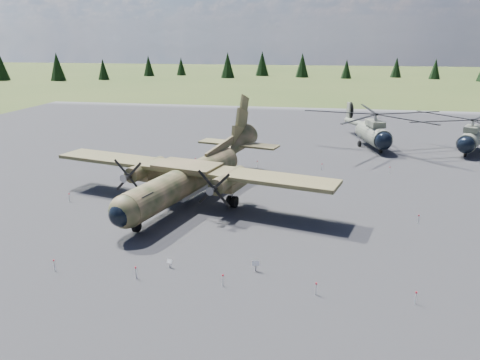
# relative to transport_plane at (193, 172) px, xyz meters

# --- Properties ---
(ground) EXTENTS (500.00, 500.00, 0.00)m
(ground) POSITION_rel_transport_plane_xyz_m (4.60, -2.99, -2.80)
(ground) COLOR #4C5425
(ground) RESTS_ON ground
(apron) EXTENTS (120.00, 120.00, 0.04)m
(apron) POSITION_rel_transport_plane_xyz_m (4.60, 7.01, -2.80)
(apron) COLOR slate
(apron) RESTS_ON ground
(transport_plane) EXTENTS (29.41, 26.34, 9.76)m
(transport_plane) POSITION_rel_transport_plane_xyz_m (0.00, 0.00, 0.00)
(transport_plane) COLOR #384123
(transport_plane) RESTS_ON ground
(helicopter_near) EXTENTS (25.35, 26.42, 5.27)m
(helicopter_near) POSITION_rel_transport_plane_xyz_m (19.71, 26.51, 0.94)
(helicopter_near) COLOR gray
(helicopter_near) RESTS_ON ground
(helicopter_mid) EXTENTS (25.42, 25.42, 4.88)m
(helicopter_mid) POSITION_rel_transport_plane_xyz_m (33.06, 26.10, 0.66)
(helicopter_mid) COLOR gray
(helicopter_mid) RESTS_ON ground
(info_placard_left) EXTENTS (0.42, 0.28, 0.61)m
(info_placard_left) POSITION_rel_transport_plane_xyz_m (2.34, -14.58, -2.40)
(info_placard_left) COLOR gray
(info_placard_left) RESTS_ON ground
(info_placard_right) EXTENTS (0.54, 0.33, 0.79)m
(info_placard_right) POSITION_rel_transport_plane_xyz_m (8.40, -14.06, -2.28)
(info_placard_right) COLOR gray
(info_placard_right) RESTS_ON ground
(barrier_fence) EXTENTS (33.12, 29.62, 0.85)m
(barrier_fence) POSITION_rel_transport_plane_xyz_m (4.14, -3.07, -2.30)
(barrier_fence) COLOR white
(barrier_fence) RESTS_ON ground
(treeline) EXTENTS (337.87, 335.91, 10.82)m
(treeline) POSITION_rel_transport_plane_xyz_m (1.15, 0.33, 1.83)
(treeline) COLOR black
(treeline) RESTS_ON ground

